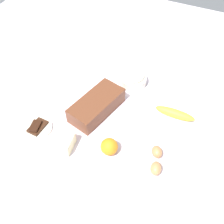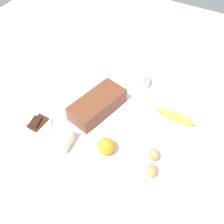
% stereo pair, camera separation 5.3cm
% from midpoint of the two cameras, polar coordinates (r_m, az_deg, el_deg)
% --- Properties ---
extents(ground_plane, '(2.40, 2.40, 0.02)m').
position_cam_midpoint_polar(ground_plane, '(1.28, 1.19, -1.48)').
color(ground_plane, silver).
extents(loaf_pan, '(0.30, 0.19, 0.08)m').
position_cam_midpoint_polar(loaf_pan, '(1.27, -1.94, 1.61)').
color(loaf_pan, brown).
rests_on(loaf_pan, ground_plane).
extents(flour_bowl, '(0.14, 0.14, 0.08)m').
position_cam_midpoint_polar(flour_bowl, '(1.42, 6.05, 7.04)').
color(flour_bowl, silver).
rests_on(flour_bowl, ground_plane).
extents(banana, '(0.05, 0.19, 0.04)m').
position_cam_midpoint_polar(banana, '(1.29, 14.49, -0.98)').
color(banana, yellow).
rests_on(banana, ground_plane).
extents(orange_fruit, '(0.07, 0.07, 0.07)m').
position_cam_midpoint_polar(orange_fruit, '(1.13, 0.12, -7.35)').
color(orange_fruit, orange).
rests_on(orange_fruit, ground_plane).
extents(butter_block, '(0.10, 0.08, 0.06)m').
position_cam_midpoint_polar(butter_block, '(1.17, -9.10, -6.07)').
color(butter_block, '#F4EDB2').
rests_on(butter_block, ground_plane).
extents(egg_near_butter, '(0.07, 0.07, 0.04)m').
position_cam_midpoint_polar(egg_near_butter, '(1.15, 10.24, -8.86)').
color(egg_near_butter, '#B37949').
rests_on(egg_near_butter, ground_plane).
extents(egg_beside_bowl, '(0.07, 0.06, 0.05)m').
position_cam_midpoint_polar(egg_beside_bowl, '(1.11, 9.77, -12.27)').
color(egg_beside_bowl, '#BB7F4D').
rests_on(egg_beside_bowl, ground_plane).
extents(chocolate_plate, '(0.13, 0.13, 0.03)m').
position_cam_midpoint_polar(chocolate_plate, '(1.28, -14.36, -2.43)').
color(chocolate_plate, silver).
rests_on(chocolate_plate, ground_plane).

